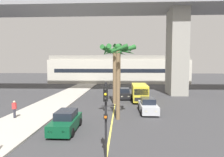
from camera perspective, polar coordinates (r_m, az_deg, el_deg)
The scene contains 14 objects.
sidewalk_left at distance 21.32m, azimuth -22.08°, elevation -9.87°, with size 4.80×80.00×0.15m, color #ADA89E.
lane_stripe_center at distance 27.24m, azimuth 1.03°, elevation -6.68°, with size 0.14×56.00×0.01m, color #DBCC4C.
bridge_overpass at distance 34.77m, azimuth 3.12°, elevation 20.55°, with size 81.13×8.00×18.57m.
pier_building_backdrop at distance 54.16m, azimuth 1.93°, elevation 2.68°, with size 37.83×8.04×7.58m.
car_queue_front at distance 21.03m, azimuth 10.64°, elevation -8.02°, with size 1.86×4.11×1.56m.
car_queue_second at distance 15.66m, azimuth -13.55°, elevation -12.32°, with size 1.84×4.10×1.56m.
car_queue_third at distance 29.26m, azimuth 3.73°, elevation -4.51°, with size 1.95×4.16×1.56m.
delivery_van at distance 27.12m, azimuth 8.18°, elevation -4.03°, with size 2.20×5.27×2.36m.
traffic_light_median_near at distance 10.24m, azimuth -1.90°, elevation -9.50°, with size 0.24×0.37×4.20m.
palm_tree_near_median at distance 24.76m, azimuth 0.72°, elevation 4.97°, with size 2.51×2.64×7.37m.
palm_tree_mid_median at distance 40.75m, azimuth 0.95°, elevation 6.51°, with size 2.94×3.01×8.55m.
palm_tree_far_median at distance 35.34m, azimuth 2.23°, elevation 6.76°, with size 2.63×2.79×8.95m.
palm_tree_farthest_median at distance 17.67m, azimuth 1.74°, elevation 6.16°, with size 3.34×3.47×7.03m.
pedestrian_near_crosswalk at distance 20.29m, azimuth -27.02°, elevation -8.06°, with size 0.34×0.22×1.62m.
Camera 1 is at (0.82, -2.74, 5.13)m, focal length 30.76 mm.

